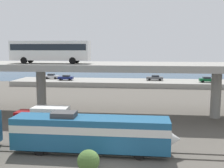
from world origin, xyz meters
TOP-DOWN VIEW (x-y plane):
  - rail_strip_near at (0.00, 3.27)m, footprint 110.00×0.12m
  - rail_strip_far at (0.00, 4.73)m, footprint 110.00×0.12m
  - train_locomotive at (-1.76, 4.00)m, footprint 16.86×3.04m
  - highway_overpass at (0.00, 20.00)m, footprint 96.00×10.71m
  - transit_bus_on_overpass at (-11.38, 18.43)m, footprint 12.00×2.68m
  - service_truck_west at (-9.97, 11.11)m, footprint 6.80×2.46m
  - pier_parking_lot at (0.00, 55.00)m, footprint 67.43×11.51m
  - parked_car_0 at (19.60, 53.07)m, footprint 4.14×1.85m
  - parked_car_1 at (-24.14, 56.63)m, footprint 4.09×1.86m
  - parked_car_2 at (-19.01, 53.53)m, footprint 4.20×1.83m
  - parked_car_3 at (5.94, 55.95)m, footprint 4.61×1.98m
  - harbor_water at (0.00, 78.00)m, footprint 140.00×36.00m
  - shrub_right at (-1.91, -0.34)m, footprint 1.95×1.95m

SIDE VIEW (x-z plane):
  - harbor_water at x=0.00m, z-range 0.00..0.01m
  - rail_strip_near at x=0.00m, z-range 0.00..0.12m
  - rail_strip_far at x=0.00m, z-range 0.00..0.12m
  - pier_parking_lot at x=0.00m, z-range 0.00..1.34m
  - shrub_right at x=-1.91m, z-range 0.00..1.95m
  - service_truck_west at x=-9.97m, z-range 0.12..3.16m
  - parked_car_1 at x=-24.14m, z-range 1.36..2.86m
  - parked_car_0 at x=19.60m, z-range 1.36..2.86m
  - parked_car_2 at x=-19.01m, z-range 1.36..2.86m
  - parked_car_3 at x=5.94m, z-range 1.36..2.86m
  - train_locomotive at x=-1.76m, z-range 0.10..4.28m
  - highway_overpass at x=0.00m, z-range 3.36..11.55m
  - transit_bus_on_overpass at x=-11.38m, z-range 8.55..11.95m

